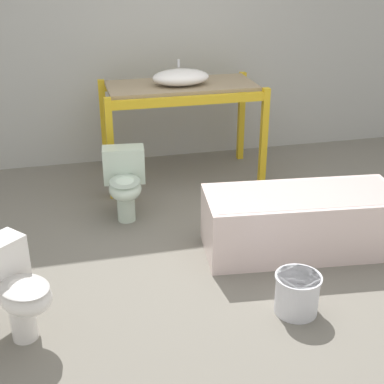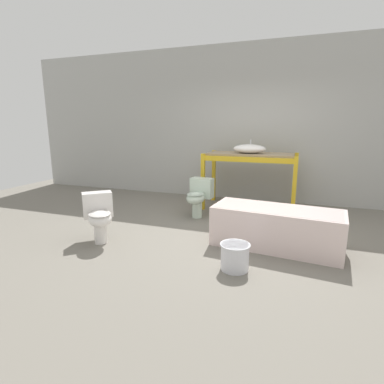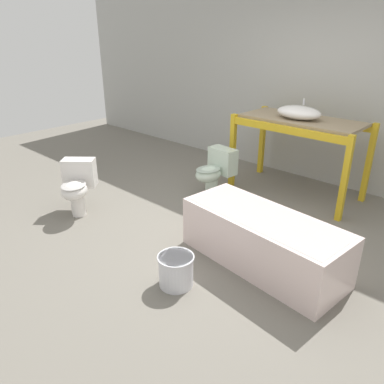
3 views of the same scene
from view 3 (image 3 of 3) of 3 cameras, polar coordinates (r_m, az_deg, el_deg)
ground_plane at (r=4.41m, az=4.56°, el=-5.63°), size 12.00×12.00×0.00m
warehouse_wall_rear at (r=5.83m, az=19.71°, el=16.90°), size 10.80×0.08×3.20m
shelving_rack at (r=5.26m, az=16.17°, el=8.90°), size 1.71×0.84×1.07m
sink_basin at (r=5.16m, az=15.97°, el=11.57°), size 0.60×0.38×0.25m
bathtub_main at (r=3.70m, az=10.74°, el=-6.71°), size 1.69×0.81×0.53m
toilet_near at (r=5.10m, az=3.54°, el=3.40°), size 0.41×0.59×0.67m
toilet_far at (r=4.82m, az=-17.11°, el=1.17°), size 0.63×0.65×0.67m
bucket_white at (r=3.44m, az=-2.45°, el=-11.76°), size 0.33×0.33×0.30m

